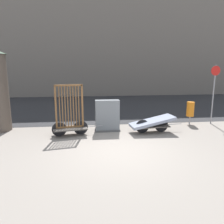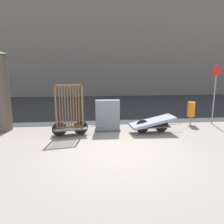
{
  "view_description": "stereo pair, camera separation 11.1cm",
  "coord_description": "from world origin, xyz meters",
  "px_view_note": "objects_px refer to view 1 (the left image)",
  "views": [
    {
      "loc": [
        -1.05,
        -6.72,
        2.73
      ],
      "look_at": [
        0.0,
        1.98,
        0.94
      ],
      "focal_mm": 35.0,
      "sensor_mm": 36.0,
      "label": 1
    },
    {
      "loc": [
        -0.94,
        -6.73,
        2.73
      ],
      "look_at": [
        0.0,
        1.98,
        0.94
      ],
      "focal_mm": 35.0,
      "sensor_mm": 36.0,
      "label": 2
    }
  ],
  "objects_px": {
    "bike_cart_with_bedframe": "(70,119)",
    "trash_bin": "(190,109)",
    "utility_cabinet": "(107,117)",
    "bike_cart_with_mattress": "(152,123)",
    "sign_post": "(214,88)"
  },
  "relations": [
    {
      "from": "bike_cart_with_bedframe",
      "to": "bike_cart_with_mattress",
      "type": "height_order",
      "value": "bike_cart_with_bedframe"
    },
    {
      "from": "bike_cart_with_bedframe",
      "to": "sign_post",
      "type": "bearing_deg",
      "value": -0.21
    },
    {
      "from": "bike_cart_with_bedframe",
      "to": "utility_cabinet",
      "type": "relative_size",
      "value": 1.53
    },
    {
      "from": "bike_cart_with_mattress",
      "to": "utility_cabinet",
      "type": "height_order",
      "value": "utility_cabinet"
    },
    {
      "from": "bike_cart_with_mattress",
      "to": "sign_post",
      "type": "xyz_separation_m",
      "value": [
        3.36,
        1.13,
        1.33
      ]
    },
    {
      "from": "sign_post",
      "to": "bike_cart_with_bedframe",
      "type": "bearing_deg",
      "value": -170.57
    },
    {
      "from": "bike_cart_with_mattress",
      "to": "utility_cabinet",
      "type": "bearing_deg",
      "value": 160.87
    },
    {
      "from": "sign_post",
      "to": "bike_cart_with_mattress",
      "type": "bearing_deg",
      "value": -161.42
    },
    {
      "from": "bike_cart_with_bedframe",
      "to": "utility_cabinet",
      "type": "xyz_separation_m",
      "value": [
        1.56,
        0.46,
        -0.06
      ]
    },
    {
      "from": "sign_post",
      "to": "utility_cabinet",
      "type": "bearing_deg",
      "value": -172.75
    },
    {
      "from": "bike_cart_with_bedframe",
      "to": "bike_cart_with_mattress",
      "type": "bearing_deg",
      "value": -9.66
    },
    {
      "from": "bike_cart_with_bedframe",
      "to": "trash_bin",
      "type": "distance_m",
      "value": 5.79
    },
    {
      "from": "sign_post",
      "to": "trash_bin",
      "type": "bearing_deg",
      "value": 179.7
    },
    {
      "from": "bike_cart_with_bedframe",
      "to": "trash_bin",
      "type": "bearing_deg",
      "value": 1.65
    },
    {
      "from": "bike_cart_with_mattress",
      "to": "utility_cabinet",
      "type": "relative_size",
      "value": 1.7
    }
  ]
}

